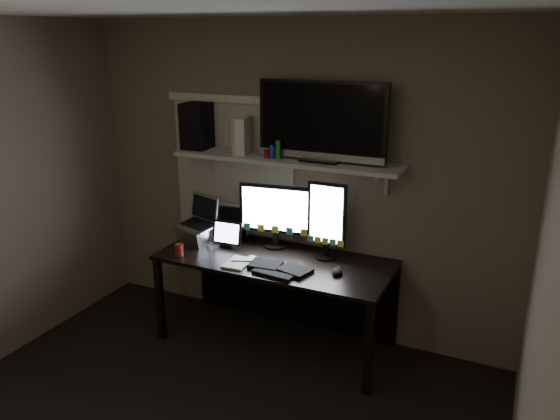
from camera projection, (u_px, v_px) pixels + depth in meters
The scene contains 20 objects.
ceiling at pixel (135, 5), 2.42m from camera, with size 3.60×3.60×0.00m, color silver.
back_wall at pixel (294, 182), 4.36m from camera, with size 3.60×3.60×0.00m, color #7B6E58.
right_wall at pixel (539, 344), 2.08m from camera, with size 3.60×3.60×0.00m, color #7B6E58.
window_blinds at pixel (233, 169), 4.55m from camera, with size 1.10×0.02×1.10m, color beige.
desk at pixel (281, 273), 4.36m from camera, with size 1.80×0.75×0.73m.
wall_shelf at pixel (285, 160), 4.14m from camera, with size 1.80×0.35×0.03m, color silver.
monitor_landscape at pixel (276, 216), 4.35m from camera, with size 0.60×0.06×0.53m, color black.
monitor_portrait at pixel (327, 220), 4.11m from camera, with size 0.30×0.06×0.61m, color black.
keyboard at pixel (280, 268), 3.99m from camera, with size 0.47×0.19×0.03m, color black.
mouse at pixel (337, 271), 3.91m from camera, with size 0.07×0.12×0.04m, color black.
notepad at pixel (238, 263), 4.10m from camera, with size 0.17×0.23×0.01m, color beige.
tablet at pixel (228, 234), 4.39m from camera, with size 0.25×0.10×0.22m, color black.
file_sorter at pixel (234, 220), 4.61m from camera, with size 0.22×0.10×0.29m, color black.
laptop at pixel (198, 221), 4.48m from camera, with size 0.32×0.26×0.36m, color #B1B0B5.
cup at pixel (179, 250), 4.23m from camera, with size 0.07×0.07×0.10m, color maroon.
sticky_notes at pixel (255, 259), 4.17m from camera, with size 0.28×0.20×0.00m, color #F7F943, non-canonical shape.
tv at pixel (322, 122), 3.93m from camera, with size 0.97×0.17×0.58m, color black.
game_console at pixel (244, 135), 4.26m from camera, with size 0.07×0.24×0.28m, color silver.
speaker at pixel (197, 126), 4.42m from camera, with size 0.20×0.25×0.37m, color black.
bottles at pixel (272, 149), 4.08m from camera, with size 0.23×0.05×0.15m, color #A50F0C, non-canonical shape.
Camera 1 is at (1.67, -2.07, 2.38)m, focal length 35.00 mm.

